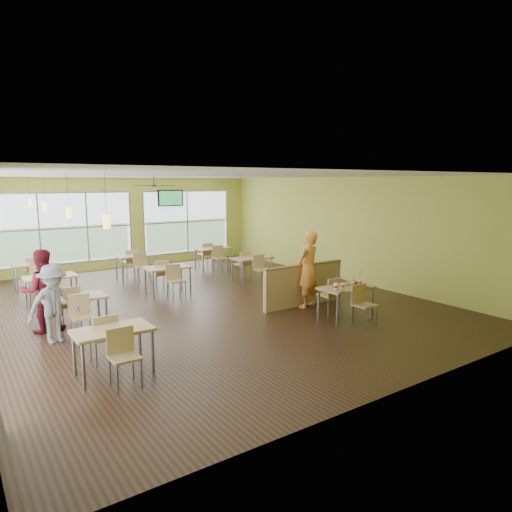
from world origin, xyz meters
name	(u,v)px	position (x,y,z in m)	size (l,w,h in m)	color
room	(202,241)	(0.00, 0.00, 1.60)	(12.00, 12.04, 3.20)	black
window_bays	(62,241)	(-2.65, 3.08, 1.48)	(9.24, 10.24, 2.38)	white
main_table	(346,292)	(2.00, -3.00, 0.63)	(1.22, 1.52, 0.87)	tan
half_wall_divider	(304,285)	(2.00, -1.55, 0.52)	(2.40, 0.14, 1.04)	tan
dining_tables	(138,273)	(-1.05, 1.71, 0.63)	(6.92, 8.72, 0.87)	tan
pendant_lights	(57,210)	(-3.20, 0.68, 2.45)	(0.11, 7.31, 0.86)	#2D2119
ceiling_fan	(154,185)	(0.00, 3.00, 2.95)	(1.25, 1.25, 0.29)	#2D2119
tv_backwall	(171,198)	(1.80, 5.90, 2.45)	(1.00, 0.07, 0.60)	black
man_plaid	(308,269)	(1.97, -1.74, 0.94)	(0.69, 0.45, 1.89)	orange
patron_maroon	(42,291)	(-3.73, -0.10, 0.86)	(0.83, 0.65, 1.71)	#5B101A
patron_grey	(54,304)	(-3.68, -0.91, 0.76)	(0.98, 0.57, 1.52)	slate
cup_blue	(336,286)	(1.59, -3.09, 0.83)	(0.11, 0.11, 0.38)	white
cup_yellow	(343,286)	(1.79, -3.10, 0.81)	(0.09, 0.09, 0.32)	white
cup_red_near	(353,284)	(2.12, -3.09, 0.81)	(0.08, 0.08, 0.30)	white
cup_red_far	(360,282)	(2.35, -3.07, 0.82)	(0.10, 0.10, 0.34)	white
food_basket	(356,282)	(2.42, -2.89, 0.78)	(0.23, 0.23, 0.05)	black
ketchup_cup	(364,285)	(2.42, -3.15, 0.76)	(0.06, 0.06, 0.03)	#9F0B08
wrapper_left	(341,291)	(1.55, -3.30, 0.77)	(0.17, 0.15, 0.04)	olive
wrapper_mid	(348,285)	(2.10, -2.95, 0.77)	(0.18, 0.17, 0.05)	olive
wrapper_right	(367,286)	(2.33, -3.30, 0.77)	(0.14, 0.12, 0.03)	olive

